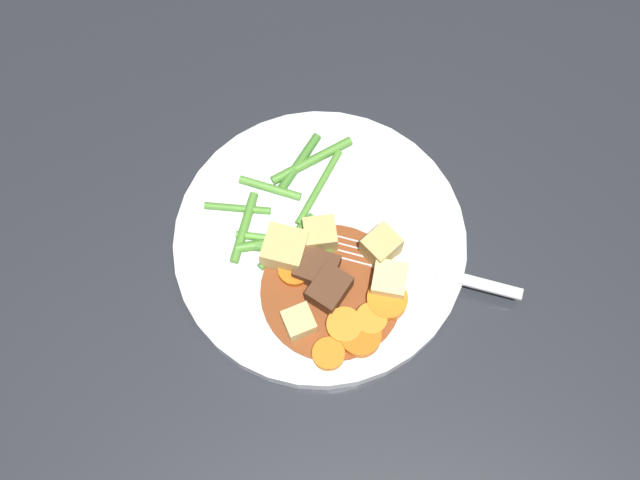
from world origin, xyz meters
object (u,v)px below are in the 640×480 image
object	(u,v)px
carrot_slice_4	(328,354)
fork	(417,267)
carrot_slice_2	(344,326)
carrot_slice_5	(371,320)
potato_chunk_0	(299,322)
potato_chunk_1	(321,232)
potato_chunk_3	(389,281)
meat_chunk_1	(317,269)
potato_chunk_4	(286,251)
carrot_slice_1	(387,300)
carrot_slice_3	(295,270)
dinner_plate	(320,243)
potato_chunk_2	(381,247)
meat_chunk_0	(329,289)
carrot_slice_0	(360,336)

from	to	relation	value
carrot_slice_4	fork	size ratio (longest dim) A/B	0.19
carrot_slice_2	carrot_slice_5	distance (m)	0.02
carrot_slice_2	potato_chunk_0	bearing A→B (deg)	-118.46
fork	potato_chunk_1	bearing A→B (deg)	-134.16
potato_chunk_3	meat_chunk_1	bearing A→B (deg)	-125.89
potato_chunk_0	potato_chunk_4	world-z (taller)	potato_chunk_4
fork	carrot_slice_1	bearing A→B (deg)	-66.26
carrot_slice_4	carrot_slice_3	bearing A→B (deg)	176.13
dinner_plate	potato_chunk_2	size ratio (longest dim) A/B	8.94
dinner_plate	potato_chunk_2	world-z (taller)	potato_chunk_2
carrot_slice_2	meat_chunk_1	size ratio (longest dim) A/B	0.88
carrot_slice_1	carrot_slice_4	bearing A→B (deg)	-72.61
potato_chunk_1	meat_chunk_0	bearing A→B (deg)	-17.47
meat_chunk_0	carrot_slice_2	bearing A→B (deg)	-2.99
dinner_plate	carrot_slice_5	distance (m)	0.09
potato_chunk_3	fork	world-z (taller)	potato_chunk_3
potato_chunk_2	carrot_slice_3	bearing A→B (deg)	-101.54
meat_chunk_1	carrot_slice_1	bearing A→B (deg)	40.32
dinner_plate	carrot_slice_0	size ratio (longest dim) A/B	7.41
fork	carrot_slice_3	bearing A→B (deg)	-113.20
potato_chunk_1	meat_chunk_0	world-z (taller)	potato_chunk_1
potato_chunk_3	dinner_plate	bearing A→B (deg)	-150.72
carrot_slice_4	potato_chunk_4	size ratio (longest dim) A/B	0.79
potato_chunk_4	carrot_slice_3	bearing A→B (deg)	2.22
carrot_slice_2	fork	size ratio (longest dim) A/B	0.21
carrot_slice_0	potato_chunk_2	size ratio (longest dim) A/B	1.21
potato_chunk_2	fork	xyz separation A→B (m)	(0.03, 0.02, -0.01)
potato_chunk_1	meat_chunk_0	xyz separation A→B (m)	(0.05, -0.02, -0.00)
potato_chunk_3	potato_chunk_0	bearing A→B (deg)	-90.09
carrot_slice_1	meat_chunk_1	size ratio (longest dim) A/B	1.01
carrot_slice_5	meat_chunk_1	world-z (taller)	meat_chunk_1
potato_chunk_2	meat_chunk_1	distance (m)	0.06
carrot_slice_4	potato_chunk_0	bearing A→B (deg)	-161.45
dinner_plate	carrot_slice_1	bearing A→B (deg)	19.48
potato_chunk_2	potato_chunk_4	bearing A→B (deg)	-112.75
potato_chunk_4	fork	size ratio (longest dim) A/B	0.25
dinner_plate	meat_chunk_1	size ratio (longest dim) A/B	7.55
carrot_slice_1	fork	distance (m)	0.04
carrot_slice_3	carrot_slice_5	xyz separation A→B (m)	(0.07, 0.04, 0.00)
carrot_slice_4	meat_chunk_0	bearing A→B (deg)	153.79
meat_chunk_0	meat_chunk_1	distance (m)	0.02
dinner_plate	carrot_slice_3	distance (m)	0.04
meat_chunk_1	fork	xyz separation A→B (m)	(0.03, 0.08, -0.01)
fork	carrot_slice_0	bearing A→B (deg)	-64.07
carrot_slice_4	carrot_slice_5	distance (m)	0.05
carrot_slice_4	potato_chunk_0	world-z (taller)	potato_chunk_0
potato_chunk_1	potato_chunk_2	xyz separation A→B (m)	(0.04, 0.04, 0.00)
carrot_slice_2	meat_chunk_1	distance (m)	0.06
carrot_slice_1	carrot_slice_5	bearing A→B (deg)	-64.84
potato_chunk_0	potato_chunk_2	xyz separation A→B (m)	(-0.03, 0.09, 0.00)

